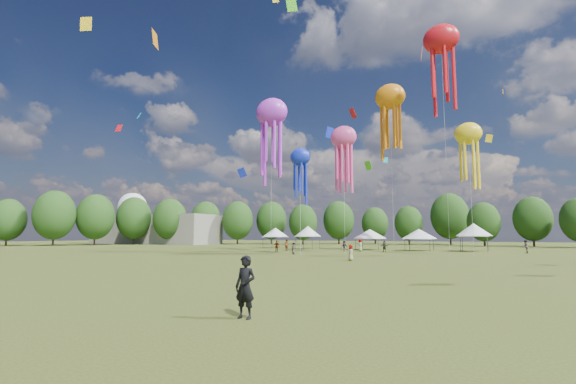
% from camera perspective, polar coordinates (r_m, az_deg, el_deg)
% --- Properties ---
extents(ground, '(300.00, 300.00, 0.00)m').
position_cam_1_polar(ground, '(21.30, -23.60, -12.59)').
color(ground, '#384416').
rests_on(ground, ground).
extents(observer_main, '(0.73, 0.49, 1.96)m').
position_cam_1_polar(observer_main, '(13.10, -6.06, -13.18)').
color(observer_main, black).
rests_on(observer_main, ground).
extents(spectator_near, '(0.96, 0.92, 1.56)m').
position_cam_1_polar(spectator_near, '(54.11, 0.81, -7.98)').
color(spectator_near, gray).
rests_on(spectator_near, ground).
extents(spectators_far, '(34.44, 27.52, 1.92)m').
position_cam_1_polar(spectators_far, '(61.06, 11.93, -7.55)').
color(spectators_far, gray).
rests_on(spectators_far, ground).
extents(festival_tents, '(40.77, 7.29, 4.38)m').
position_cam_1_polar(festival_tents, '(71.40, 11.27, -5.60)').
color(festival_tents, '#47474C').
rests_on(festival_tents, ground).
extents(show_kites, '(31.48, 16.14, 31.09)m').
position_cam_1_polar(show_kites, '(60.13, 9.97, 10.76)').
color(show_kites, '#F14798').
rests_on(show_kites, ground).
extents(small_kites, '(71.04, 54.57, 46.87)m').
position_cam_1_polar(small_kites, '(62.15, 7.54, 19.01)').
color(small_kites, '#F14798').
rests_on(small_kites, ground).
extents(treeline, '(201.57, 95.24, 13.43)m').
position_cam_1_polar(treeline, '(78.62, 12.71, -3.03)').
color(treeline, '#38281C').
rests_on(treeline, ground).
extents(hangar, '(40.00, 12.00, 8.00)m').
position_cam_1_polar(hangar, '(122.88, -18.42, -5.09)').
color(hangar, gray).
rests_on(hangar, ground).
extents(radome, '(9.00, 9.00, 16.00)m').
position_cam_1_polar(radome, '(138.91, -21.15, -2.59)').
color(radome, white).
rests_on(radome, ground).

